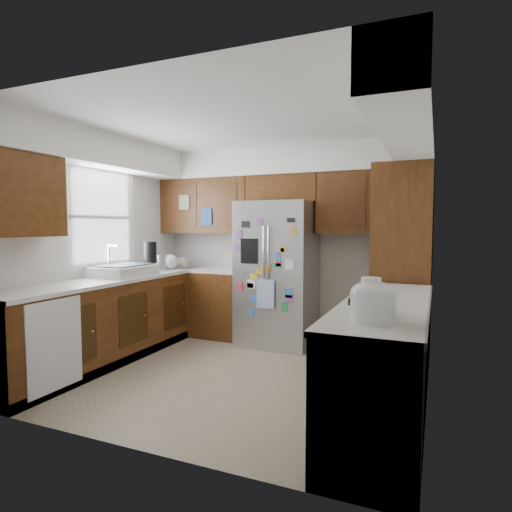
# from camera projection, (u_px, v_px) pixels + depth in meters

# --- Properties ---
(floor) EXTENTS (3.60, 3.60, 0.00)m
(floor) POSITION_uv_depth(u_px,v_px,m) (236.00, 374.00, 4.34)
(floor) COLOR gray
(floor) RESTS_ON ground
(room_shell) EXTENTS (3.64, 3.24, 2.52)m
(room_shell) POSITION_uv_depth(u_px,v_px,m) (241.00, 196.00, 4.59)
(room_shell) COLOR silver
(room_shell) RESTS_ON ground
(left_counter_run) EXTENTS (1.36, 3.20, 0.92)m
(left_counter_run) POSITION_uv_depth(u_px,v_px,m) (130.00, 320.00, 4.87)
(left_counter_run) COLOR #3B1F0B
(left_counter_run) RESTS_ON ground
(right_counter_run) EXTENTS (0.63, 2.25, 0.92)m
(right_counter_run) POSITION_uv_depth(u_px,v_px,m) (385.00, 366.00, 3.29)
(right_counter_run) COLOR #3B1F0B
(right_counter_run) RESTS_ON ground
(pantry) EXTENTS (0.60, 0.90, 2.15)m
(pantry) POSITION_uv_depth(u_px,v_px,m) (403.00, 264.00, 4.74)
(pantry) COLOR #3B1F0B
(pantry) RESTS_ON ground
(fridge) EXTENTS (0.90, 0.79, 1.80)m
(fridge) POSITION_uv_depth(u_px,v_px,m) (277.00, 274.00, 5.38)
(fridge) COLOR #A5A6AB
(fridge) RESTS_ON ground
(bridge_cabinet) EXTENTS (0.96, 0.34, 0.35)m
(bridge_cabinet) POSITION_uv_depth(u_px,v_px,m) (284.00, 189.00, 5.52)
(bridge_cabinet) COLOR #3B1F0B
(bridge_cabinet) RESTS_ON fridge
(fridge_top_items) EXTENTS (0.76, 0.36, 0.31)m
(fridge_top_items) POSITION_uv_depth(u_px,v_px,m) (269.00, 165.00, 5.57)
(fridge_top_items) COLOR #111ABB
(fridge_top_items) RESTS_ON bridge_cabinet
(sink_assembly) EXTENTS (0.52, 0.70, 0.37)m
(sink_assembly) POSITION_uv_depth(u_px,v_px,m) (123.00, 270.00, 4.95)
(sink_assembly) COLOR silver
(sink_assembly) RESTS_ON left_counter_run
(left_counter_clutter) EXTENTS (0.33, 0.82, 0.38)m
(left_counter_clutter) POSITION_uv_depth(u_px,v_px,m) (161.00, 260.00, 5.60)
(left_counter_clutter) COLOR black
(left_counter_clutter) RESTS_ON left_counter_run
(rice_cooker) EXTENTS (0.29, 0.28, 0.25)m
(rice_cooker) POSITION_uv_depth(u_px,v_px,m) (373.00, 300.00, 2.59)
(rice_cooker) COLOR silver
(rice_cooker) RESTS_ON right_counter_run
(paper_towel) EXTENTS (0.12, 0.12, 0.26)m
(paper_towel) POSITION_uv_depth(u_px,v_px,m) (371.00, 299.00, 2.60)
(paper_towel) COLOR white
(paper_towel) RESTS_ON right_counter_run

